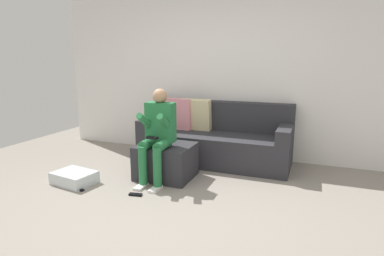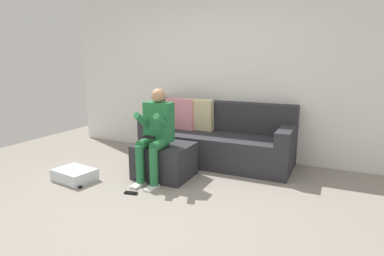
{
  "view_description": "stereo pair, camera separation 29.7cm",
  "coord_description": "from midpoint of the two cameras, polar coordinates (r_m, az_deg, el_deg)",
  "views": [
    {
      "loc": [
        1.44,
        -2.68,
        1.52
      ],
      "look_at": [
        -0.13,
        1.38,
        0.6
      ],
      "focal_mm": 30.17,
      "sensor_mm": 36.0,
      "label": 1
    },
    {
      "loc": [
        1.71,
        -2.56,
        1.52
      ],
      "look_at": [
        -0.13,
        1.38,
        0.6
      ],
      "focal_mm": 30.17,
      "sensor_mm": 36.0,
      "label": 2
    }
  ],
  "objects": [
    {
      "name": "remote_by_storage_bin",
      "position": [
        4.19,
        -17.66,
        -9.72
      ],
      "size": [
        0.18,
        0.09,
        0.02
      ],
      "primitive_type": "cube",
      "rotation": [
        0.0,
        0.0,
        -0.32
      ],
      "color": "black",
      "rests_on": "ground_plane"
    },
    {
      "name": "ground_plane",
      "position": [
        3.42,
        -5.45,
        -14.51
      ],
      "size": [
        7.29,
        7.29,
        0.0
      ],
      "primitive_type": "plane",
      "color": "gray"
    },
    {
      "name": "person_seated",
      "position": [
        4.02,
        -4.42,
        -0.47
      ],
      "size": [
        0.36,
        0.57,
        1.17
      ],
      "color": "#26723F",
      "rests_on": "ground_plane"
    },
    {
      "name": "storage_bin",
      "position": [
        4.38,
        -18.22,
        -7.89
      ],
      "size": [
        0.55,
        0.44,
        0.15
      ],
      "primitive_type": "cube",
      "rotation": [
        0.0,
        0.0,
        -0.15
      ],
      "color": "silver",
      "rests_on": "ground_plane"
    },
    {
      "name": "couch_sectional",
      "position": [
        4.89,
        6.04,
        -1.96
      ],
      "size": [
        2.21,
        0.86,
        0.93
      ],
      "color": "#2D2D33",
      "rests_on": "ground_plane"
    },
    {
      "name": "remote_near_ottoman",
      "position": [
        3.84,
        -8.54,
        -11.31
      ],
      "size": [
        0.16,
        0.08,
        0.02
      ],
      "primitive_type": "cube",
      "rotation": [
        0.0,
        0.0,
        0.17
      ],
      "color": "black",
      "rests_on": "ground_plane"
    },
    {
      "name": "wall_back",
      "position": [
        5.16,
        7.35,
        9.17
      ],
      "size": [
        5.61,
        0.1,
        2.55
      ],
      "primitive_type": "cube",
      "color": "white",
      "rests_on": "ground_plane"
    },
    {
      "name": "ottoman",
      "position": [
        4.26,
        -2.89,
        -5.78
      ],
      "size": [
        0.7,
        0.6,
        0.44
      ],
      "primitive_type": "cube",
      "color": "#2D2D33",
      "rests_on": "ground_plane"
    }
  ]
}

